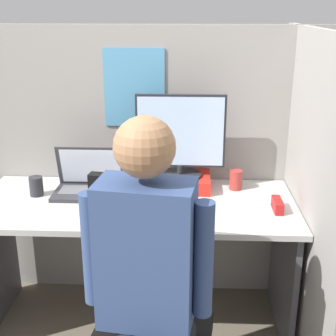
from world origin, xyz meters
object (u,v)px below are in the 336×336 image
(paper_box, at_px, (180,182))
(carrot_toy, at_px, (155,215))
(coffee_mug, at_px, (236,180))
(pen_cup, at_px, (36,186))
(laptop, at_px, (89,184))
(office_chair, at_px, (146,312))
(monitor, at_px, (181,137))
(person, at_px, (148,280))
(stapler, at_px, (277,205))

(paper_box, relative_size, carrot_toy, 2.68)
(paper_box, bearing_deg, coffee_mug, -0.13)
(paper_box, bearing_deg, pen_cup, -169.77)
(laptop, bearing_deg, carrot_toy, -39.43)
(pen_cup, bearing_deg, laptop, 9.20)
(office_chair, bearing_deg, monitor, 82.30)
(laptop, bearing_deg, person, -66.95)
(paper_box, bearing_deg, monitor, 90.00)
(paper_box, height_order, office_chair, office_chair)
(paper_box, distance_m, pen_cup, 0.78)
(stapler, bearing_deg, office_chair, -136.20)
(person, bearing_deg, stapler, 51.98)
(office_chair, bearing_deg, stapler, 43.80)
(laptop, distance_m, pen_cup, 0.28)
(monitor, relative_size, person, 0.35)
(stapler, distance_m, pen_cup, 1.27)
(laptop, xyz_separation_m, coffee_mug, (0.80, 0.09, 0.01))
(paper_box, bearing_deg, office_chair, -97.72)
(laptop, height_order, stapler, laptop)
(carrot_toy, relative_size, coffee_mug, 1.13)
(monitor, relative_size, office_chair, 0.45)
(monitor, bearing_deg, stapler, -29.96)
(office_chair, xyz_separation_m, coffee_mug, (0.43, 0.86, 0.25))
(monitor, height_order, laptop, monitor)
(laptop, distance_m, coffee_mug, 0.80)
(stapler, height_order, pen_cup, pen_cup)
(laptop, relative_size, office_chair, 0.35)
(carrot_toy, bearing_deg, stapler, 11.73)
(laptop, xyz_separation_m, stapler, (0.98, -0.19, -0.02))
(pen_cup, bearing_deg, stapler, -6.40)
(stapler, height_order, office_chair, office_chair)
(carrot_toy, height_order, person, person)
(paper_box, bearing_deg, stapler, -29.72)
(office_chair, distance_m, pen_cup, 1.00)
(laptop, bearing_deg, paper_box, 10.81)
(paper_box, relative_size, person, 0.24)
(coffee_mug, bearing_deg, monitor, 179.36)
(paper_box, xyz_separation_m, coffee_mug, (0.31, -0.00, 0.02))
(laptop, bearing_deg, stapler, -10.76)
(laptop, bearing_deg, coffee_mug, 6.64)
(monitor, distance_m, carrot_toy, 0.51)
(office_chair, distance_m, person, 0.30)
(carrot_toy, relative_size, person, 0.09)
(stapler, distance_m, carrot_toy, 0.61)
(monitor, xyz_separation_m, carrot_toy, (-0.11, -0.41, -0.28))
(person, bearing_deg, coffee_mug, 68.63)
(monitor, distance_m, pen_cup, 0.82)
(office_chair, bearing_deg, person, -81.81)
(pen_cup, bearing_deg, coffee_mug, 7.30)
(monitor, xyz_separation_m, pen_cup, (-0.77, -0.14, -0.25))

